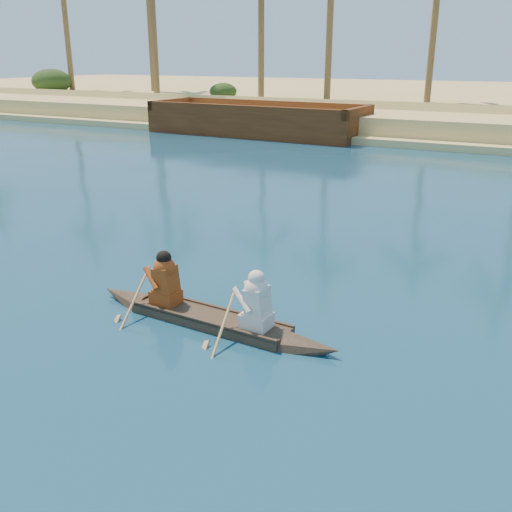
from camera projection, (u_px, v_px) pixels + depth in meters
The scene contains 2 objects.
canoe at pixel (209, 310), 9.64m from camera, with size 4.82×0.86×1.32m.
barge_left at pixel (257, 121), 32.98m from camera, with size 12.72×4.57×2.10m.
Camera 1 is at (-3.18, -6.35, 4.31)m, focal length 40.00 mm.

